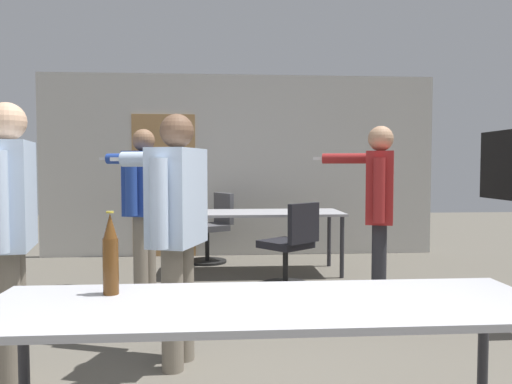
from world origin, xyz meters
name	(u,v)px	position (x,y,z in m)	size (l,w,h in m)	color
back_wall	(238,166)	(-0.03, 5.82, 1.31)	(5.74, 0.12, 2.63)	beige
conference_table_near	(267,317)	(-0.11, 0.51, 0.69)	(2.30, 0.71, 0.75)	#A8A8AD
conference_table_far	(260,217)	(0.19, 4.53, 0.69)	(1.99, 0.81, 0.75)	#A8A8AD
person_near_casual	(378,200)	(1.10, 2.81, 1.01)	(0.70, 0.76, 1.66)	#28282D
person_left_plaid	(6,216)	(-1.56, 1.54, 1.01)	(0.86, 0.65, 1.68)	slate
person_center_tall	(143,196)	(-1.08, 3.62, 1.00)	(0.74, 0.83, 1.68)	slate
person_right_polo	(175,216)	(-0.59, 1.76, 0.98)	(0.71, 0.81, 1.64)	slate
office_chair_far_right	(212,230)	(-0.40, 5.27, 0.44)	(0.68, 0.65, 0.94)	black
office_chair_far_left	(291,248)	(0.46, 3.79, 0.43)	(0.68, 0.69, 0.92)	black
beer_bottle	(111,255)	(-0.77, 0.68, 0.92)	(0.07, 0.07, 0.36)	#563314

